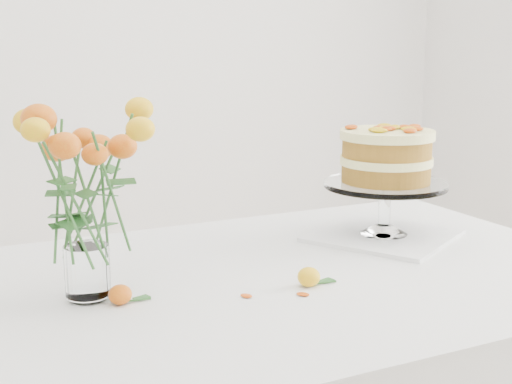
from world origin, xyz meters
TOP-DOWN VIEW (x-y plane):
  - table at (0.00, 0.00)m, footprint 1.43×0.93m
  - napkin at (0.36, 0.13)m, footprint 0.42×0.42m
  - cake_stand at (0.36, 0.13)m, footprint 0.30×0.30m
  - rose_vase at (-0.39, 0.02)m, footprint 0.35×0.35m
  - loose_rose_near at (0.02, -0.10)m, footprint 0.08×0.05m
  - loose_rose_far at (-0.34, -0.03)m, footprint 0.08×0.04m
  - stray_petal_a at (-0.12, -0.10)m, footprint 0.03×0.02m
  - stray_petal_b at (-0.02, -0.14)m, footprint 0.03×0.02m

SIDE VIEW (x-z plane):
  - table at x=0.00m, z-range 0.30..1.05m
  - stray_petal_a at x=-0.12m, z-range 0.76..0.76m
  - stray_petal_b at x=-0.02m, z-range 0.76..0.76m
  - napkin at x=0.36m, z-range 0.76..0.77m
  - loose_rose_far at x=-0.34m, z-range 0.76..0.79m
  - loose_rose_near at x=0.02m, z-range 0.76..0.79m
  - cake_stand at x=0.36m, z-range 0.81..1.08m
  - rose_vase at x=-0.39m, z-range 0.79..1.21m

